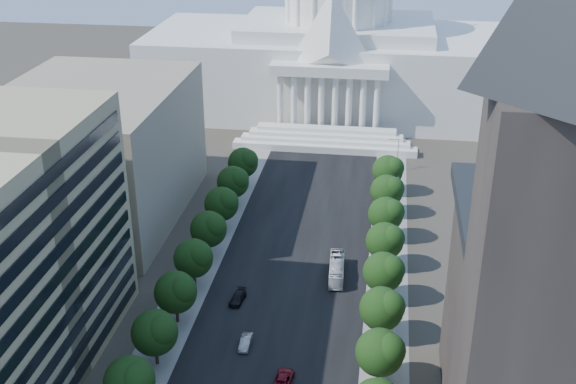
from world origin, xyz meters
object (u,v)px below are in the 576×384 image
at_px(car_silver, 246,342).
at_px(car_dark_b, 238,298).
at_px(city_bus, 337,269).
at_px(car_red, 283,379).

height_order(car_silver, car_dark_b, car_silver).
height_order(car_dark_b, city_bus, city_bus).
distance_m(car_silver, car_dark_b, 13.80).
relative_size(car_silver, car_dark_b, 0.89).
bearing_deg(car_silver, car_red, -47.13).
height_order(car_silver, city_bus, city_bus).
relative_size(car_silver, car_red, 0.83).
xyz_separation_m(car_red, car_dark_b, (-11.88, 21.71, -0.02)).
bearing_deg(car_silver, car_dark_b, 107.94).
relative_size(car_red, car_dark_b, 1.08).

